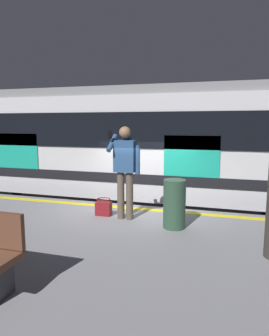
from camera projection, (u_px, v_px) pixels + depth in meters
The scene contains 9 objects.
ground_plane at pixel (137, 251), 7.08m from camera, with size 24.65×24.65×0.00m, color #4C4742.
platform at pixel (96, 276), 4.81m from camera, with size 15.74×4.64×1.11m, color gray.
safety_line at pixel (133, 208), 6.63m from camera, with size 15.43×0.16×0.01m, color yellow.
track_rail_near at pixel (152, 227), 8.49m from camera, with size 20.46×0.08×0.16m, color slate.
track_rail_far at pixel (162, 213), 9.85m from camera, with size 20.46×0.08×0.16m, color slate.
train_carriage at pixel (115, 141), 9.20m from camera, with size 13.98×2.83×3.75m.
passenger at pixel (125, 165), 5.78m from camera, with size 0.57×0.55×1.79m.
handbag at pixel (104, 208), 6.12m from camera, with size 0.31×0.29×0.34m.
trash_bin at pixel (174, 204), 5.37m from camera, with size 0.40×0.40×0.87m, color #2D4C38.
Camera 1 is at (-1.88, 6.45, 2.96)m, focal length 32.39 mm.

